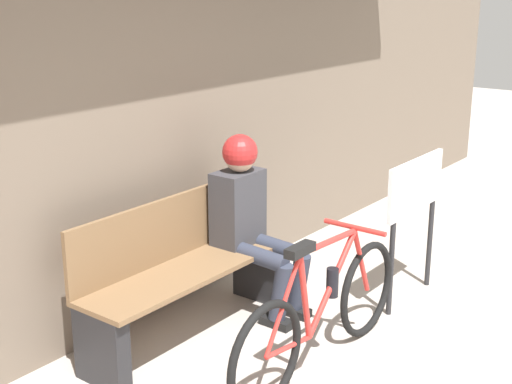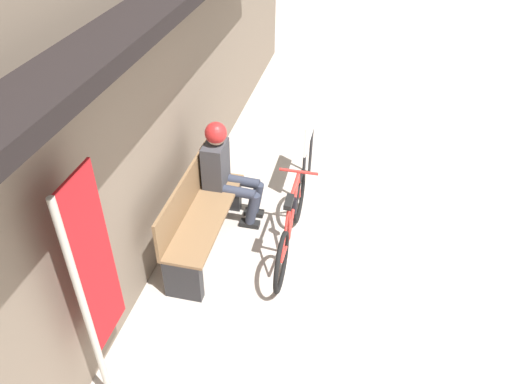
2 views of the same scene
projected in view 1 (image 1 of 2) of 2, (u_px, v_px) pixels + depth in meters
The scene contains 5 objects.
storefront_wall at pixel (71, 68), 3.93m from camera, with size 12.00×0.56×3.20m.
park_bench_near at pixel (182, 275), 4.36m from camera, with size 1.49×0.42×0.85m.
bicycle at pixel (322, 314), 3.98m from camera, with size 1.65×0.40×0.82m.
person_seated at pixel (250, 212), 4.62m from camera, with size 0.34×0.62×1.19m.
signboard at pixel (415, 197), 4.75m from camera, with size 0.75×0.04×1.00m.
Camera 1 is at (-2.53, -0.32, 2.13)m, focal length 50.00 mm.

